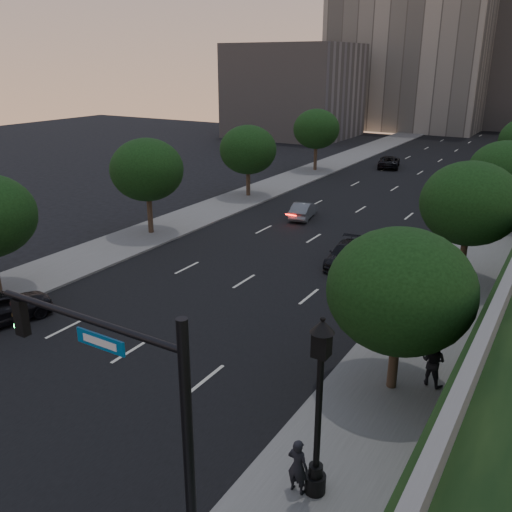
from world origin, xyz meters
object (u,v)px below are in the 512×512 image
Objects in this scene: street_lamp at (318,417)px; sedan_far_right at (454,197)px; traffic_signal_mast at (150,443)px; sedan_far_left at (389,162)px; pedestrian_b at (433,361)px; sedan_near_right at (346,254)px; pedestrian_a at (298,466)px; pedestrian_c at (440,290)px; sedan_mid_left at (303,210)px.

street_lamp is 35.96m from sedan_far_right.
traffic_signal_mast is 1.72× the size of sedan_far_right.
sedan_far_left is 45.11m from pedestrian_b.
sedan_near_right is at bearing 109.65° from street_lamp.
pedestrian_a is (13.63, -49.77, 0.33)m from sedan_far_left.
sedan_far_right is 2.14× the size of pedestrian_c.
sedan_far_right is (9.08, 10.18, 0.06)m from sedan_mid_left.
pedestrian_b is (1.41, 7.15, -1.53)m from street_lamp.
sedan_near_right is at bearing -34.04° from pedestrian_c.
pedestrian_a is at bearing 64.87° from traffic_signal_mast.
sedan_far_left is 2.56× the size of pedestrian_c.
street_lamp is at bearing 105.68° from sedan_mid_left.
pedestrian_a reaches higher than sedan_far_right.
sedan_far_left is at bearing 96.55° from sedan_near_right.
pedestrian_b is at bearing 78.82° from street_lamp.
sedan_far_left reaches higher than sedan_mid_left.
pedestrian_b is (5.37, -28.54, 0.41)m from sedan_far_right.
sedan_mid_left is at bearing 117.08° from street_lamp.
sedan_mid_left is 0.95× the size of sedan_far_right.
pedestrian_a is 7.63m from pedestrian_b.
sedan_near_right is 18.85m from pedestrian_a.
sedan_far_right is 29.05m from pedestrian_b.
sedan_far_right is 2.13× the size of pedestrian_b.
sedan_mid_left is (-10.81, 29.57, -3.03)m from traffic_signal_mast.
sedan_far_left is 51.60m from pedestrian_a.
street_lamp is 1.15× the size of sedan_far_left.
sedan_far_right is 36.11m from pedestrian_a.
traffic_signal_mast reaches higher than sedan_far_left.
sedan_mid_left is 0.87× the size of sedan_near_right.
sedan_far_left is (-14.07, 49.52, -1.96)m from street_lamp.
traffic_signal_mast is at bearing 88.10° from sedan_far_left.
pedestrian_c is at bearing 82.85° from traffic_signal_mast.
sedan_far_left is 1.20× the size of sedan_far_right.
pedestrian_c reaches higher than sedan_near_right.
sedan_near_right is 2.60× the size of pedestrian_a.
sedan_near_right is (-6.30, 17.66, -1.99)m from street_lamp.
street_lamp reaches higher than pedestrian_b.
sedan_far_left is at bearing -57.45° from pedestrian_b.
street_lamp is 28.72m from sedan_mid_left.
pedestrian_c is (2.27, 18.08, -2.57)m from traffic_signal_mast.
street_lamp is 1.26× the size of sedan_near_right.
street_lamp is 51.51m from sedan_far_left.
sedan_far_left is 38.20m from pedestrian_c.
pedestrian_c is at bearing -88.10° from pedestrian_a.
pedestrian_a reaches higher than sedan_near_right.
pedestrian_a is (12.60, -25.76, 0.37)m from sedan_mid_left.
street_lamp reaches higher than pedestrian_c.
street_lamp is at bearing -146.44° from pedestrian_a.
traffic_signal_mast reaches higher than sedan_mid_left.
pedestrian_a is (1.79, 3.81, -2.67)m from traffic_signal_mast.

